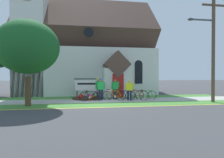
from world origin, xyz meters
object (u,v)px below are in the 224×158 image
(bicycle_white, at_px, (104,95))
(bicycle_yellow, at_px, (91,96))
(church_sign, at_px, (87,85))
(cyclist_in_orange_jersey, at_px, (101,88))
(bicycle_red, at_px, (146,95))
(bicycle_green, at_px, (137,95))
(bicycle_silver, at_px, (114,95))
(utility_pole, at_px, (212,38))
(roadside_conifer, at_px, (142,53))
(cyclist_in_blue_jersey, at_px, (115,87))
(cyclist_in_green_jersey, at_px, (129,89))
(cyclist_in_red_jersey, at_px, (98,87))
(bicycle_orange, at_px, (129,94))
(verge_sapling, at_px, (28,47))

(bicycle_white, bearing_deg, bicycle_yellow, -139.72)
(church_sign, xyz_separation_m, cyclist_in_orange_jersey, (0.99, -1.50, -0.15))
(bicycle_red, xyz_separation_m, bicycle_green, (-0.91, -0.65, 0.03))
(bicycle_silver, xyz_separation_m, utility_pole, (6.83, -2.11, 4.23))
(cyclist_in_orange_jersey, distance_m, roadside_conifer, 11.02)
(bicycle_silver, height_order, cyclist_in_blue_jersey, cyclist_in_blue_jersey)
(roadside_conifer, bearing_deg, utility_pole, -80.84)
(bicycle_red, xyz_separation_m, cyclist_in_green_jersey, (-1.54, -0.68, 0.55))
(bicycle_white, distance_m, utility_pole, 9.10)
(cyclist_in_green_jersey, xyz_separation_m, roadside_conifer, (3.94, 8.88, 3.93))
(bicycle_red, relative_size, bicycle_yellow, 1.00)
(cyclist_in_red_jersey, distance_m, cyclist_in_green_jersey, 2.66)
(bicycle_white, height_order, cyclist_in_green_jersey, cyclist_in_green_jersey)
(bicycle_white, xyz_separation_m, cyclist_in_green_jersey, (1.80, -1.16, 0.53))
(cyclist_in_blue_jersey, bearing_deg, bicycle_white, 159.29)
(bicycle_silver, relative_size, cyclist_in_blue_jersey, 1.03)
(bicycle_orange, bearing_deg, cyclist_in_orange_jersey, -171.05)
(church_sign, height_order, utility_pole, utility_pole)
(bicycle_silver, xyz_separation_m, cyclist_in_orange_jersey, (-1.00, 0.30, 0.60))
(cyclist_in_orange_jersey, relative_size, cyclist_in_green_jersey, 1.06)
(bicycle_silver, bearing_deg, cyclist_in_red_jersey, 138.49)
(bicycle_red, height_order, bicycle_yellow, bicycle_yellow)
(cyclist_in_blue_jersey, relative_size, cyclist_in_orange_jersey, 1.00)
(bicycle_red, bearing_deg, verge_sapling, -164.25)
(church_sign, bearing_deg, utility_pole, -23.90)
(cyclist_in_orange_jersey, distance_m, verge_sapling, 5.99)
(church_sign, bearing_deg, bicycle_yellow, -84.90)
(cyclist_in_blue_jersey, bearing_deg, utility_pole, -22.06)
(bicycle_red, relative_size, cyclist_in_red_jersey, 0.98)
(verge_sapling, bearing_deg, cyclist_in_blue_jersey, 23.11)
(bicycle_silver, height_order, cyclist_in_red_jersey, cyclist_in_red_jersey)
(bicycle_white, xyz_separation_m, cyclist_in_blue_jersey, (0.84, -0.32, 0.60))
(bicycle_green, relative_size, verge_sapling, 0.34)
(bicycle_silver, height_order, roadside_conifer, roadside_conifer)
(roadside_conifer, relative_size, verge_sapling, 1.40)
(bicycle_green, bearing_deg, bicycle_silver, 172.63)
(bicycle_white, xyz_separation_m, bicycle_green, (2.44, -1.13, 0.01))
(bicycle_orange, relative_size, cyclist_in_orange_jersey, 1.04)
(cyclist_in_orange_jersey, distance_m, cyclist_in_green_jersey, 2.24)
(bicycle_silver, height_order, verge_sapling, verge_sapling)
(bicycle_yellow, relative_size, utility_pole, 0.20)
(bicycle_white, bearing_deg, utility_pole, -21.91)
(bicycle_white, distance_m, cyclist_in_green_jersey, 2.21)
(utility_pole, bearing_deg, bicycle_orange, 152.83)
(cyclist_in_green_jersey, height_order, utility_pole, utility_pole)
(bicycle_silver, xyz_separation_m, roadside_conifer, (5.10, 8.62, 4.46))
(church_sign, bearing_deg, bicycle_green, -28.27)
(bicycle_white, distance_m, bicycle_green, 2.69)
(bicycle_silver, height_order, cyclist_in_orange_jersey, cyclist_in_orange_jersey)
(bicycle_orange, height_order, verge_sapling, verge_sapling)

